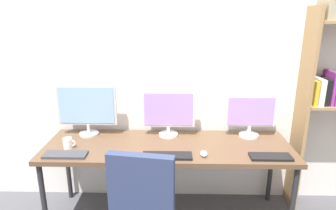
{
  "coord_description": "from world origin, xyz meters",
  "views": [
    {
      "loc": [
        0.05,
        -1.78,
        1.83
      ],
      "look_at": [
        0.0,
        0.65,
        1.09
      ],
      "focal_mm": 31.67,
      "sensor_mm": 36.0,
      "label": 1
    }
  ],
  "objects_px": {
    "monitor_right": "(250,114)",
    "computer_mouse": "(204,154)",
    "desk": "(168,150)",
    "keyboard_right": "(271,157)",
    "coffee_mug": "(68,143)",
    "monitor_center": "(168,112)",
    "keyboard_left": "(65,155)",
    "monitor_left": "(87,108)",
    "keyboard_center": "(167,156)"
  },
  "relations": [
    {
      "from": "monitor_left",
      "to": "keyboard_left",
      "type": "height_order",
      "value": "monitor_left"
    },
    {
      "from": "monitor_left",
      "to": "monitor_right",
      "type": "bearing_deg",
      "value": -0.0
    },
    {
      "from": "monitor_right",
      "to": "coffee_mug",
      "type": "bearing_deg",
      "value": -169.5
    },
    {
      "from": "keyboard_center",
      "to": "keyboard_right",
      "type": "relative_size",
      "value": 1.21
    },
    {
      "from": "monitor_left",
      "to": "coffee_mug",
      "type": "distance_m",
      "value": 0.38
    },
    {
      "from": "monitor_right",
      "to": "computer_mouse",
      "type": "height_order",
      "value": "monitor_right"
    },
    {
      "from": "monitor_center",
      "to": "coffee_mug",
      "type": "relative_size",
      "value": 4.58
    },
    {
      "from": "monitor_center",
      "to": "keyboard_right",
      "type": "bearing_deg",
      "value": -28.23
    },
    {
      "from": "monitor_right",
      "to": "coffee_mug",
      "type": "xyz_separation_m",
      "value": [
        -1.6,
        -0.3,
        -0.17
      ]
    },
    {
      "from": "keyboard_right",
      "to": "coffee_mug",
      "type": "height_order",
      "value": "coffee_mug"
    },
    {
      "from": "desk",
      "to": "keyboard_left",
      "type": "bearing_deg",
      "value": -164.4
    },
    {
      "from": "monitor_left",
      "to": "coffee_mug",
      "type": "relative_size",
      "value": 5.18
    },
    {
      "from": "monitor_left",
      "to": "keyboard_right",
      "type": "relative_size",
      "value": 1.67
    },
    {
      "from": "desk",
      "to": "keyboard_center",
      "type": "height_order",
      "value": "keyboard_center"
    },
    {
      "from": "keyboard_right",
      "to": "monitor_center",
      "type": "bearing_deg",
      "value": 151.77
    },
    {
      "from": "monitor_center",
      "to": "monitor_right",
      "type": "distance_m",
      "value": 0.75
    },
    {
      "from": "monitor_center",
      "to": "computer_mouse",
      "type": "bearing_deg",
      "value": -54.21
    },
    {
      "from": "monitor_center",
      "to": "coffee_mug",
      "type": "bearing_deg",
      "value": -160.7
    },
    {
      "from": "desk",
      "to": "monitor_right",
      "type": "bearing_deg",
      "value": 15.72
    },
    {
      "from": "monitor_center",
      "to": "monitor_right",
      "type": "relative_size",
      "value": 1.06
    },
    {
      "from": "desk",
      "to": "coffee_mug",
      "type": "relative_size",
      "value": 20.26
    },
    {
      "from": "monitor_center",
      "to": "keyboard_right",
      "type": "distance_m",
      "value": 0.96
    },
    {
      "from": "monitor_left",
      "to": "coffee_mug",
      "type": "xyz_separation_m",
      "value": [
        -0.09,
        -0.3,
        -0.22
      ]
    },
    {
      "from": "monitor_left",
      "to": "desk",
      "type": "bearing_deg",
      "value": -15.73
    },
    {
      "from": "monitor_center",
      "to": "monitor_left",
      "type": "bearing_deg",
      "value": 180.0
    },
    {
      "from": "computer_mouse",
      "to": "monitor_right",
      "type": "bearing_deg",
      "value": 41.77
    },
    {
      "from": "keyboard_right",
      "to": "computer_mouse",
      "type": "relative_size",
      "value": 3.42
    },
    {
      "from": "coffee_mug",
      "to": "monitor_left",
      "type": "bearing_deg",
      "value": 72.29
    },
    {
      "from": "keyboard_center",
      "to": "computer_mouse",
      "type": "bearing_deg",
      "value": 6.3
    },
    {
      "from": "keyboard_left",
      "to": "computer_mouse",
      "type": "relative_size",
      "value": 3.59
    },
    {
      "from": "monitor_center",
      "to": "monitor_right",
      "type": "height_order",
      "value": "monitor_center"
    },
    {
      "from": "monitor_left",
      "to": "keyboard_center",
      "type": "bearing_deg",
      "value": -30.4
    },
    {
      "from": "monitor_right",
      "to": "keyboard_left",
      "type": "relative_size",
      "value": 1.32
    },
    {
      "from": "monitor_center",
      "to": "keyboard_left",
      "type": "bearing_deg",
      "value": -151.77
    },
    {
      "from": "monitor_left",
      "to": "computer_mouse",
      "type": "height_order",
      "value": "monitor_left"
    },
    {
      "from": "monitor_right",
      "to": "monitor_center",
      "type": "bearing_deg",
      "value": 180.0
    },
    {
      "from": "keyboard_right",
      "to": "keyboard_left",
      "type": "bearing_deg",
      "value": 180.0
    },
    {
      "from": "desk",
      "to": "monitor_right",
      "type": "distance_m",
      "value": 0.83
    },
    {
      "from": "keyboard_right",
      "to": "coffee_mug",
      "type": "relative_size",
      "value": 3.1
    },
    {
      "from": "monitor_center",
      "to": "computer_mouse",
      "type": "relative_size",
      "value": 5.06
    },
    {
      "from": "keyboard_right",
      "to": "coffee_mug",
      "type": "xyz_separation_m",
      "value": [
        -1.67,
        0.15,
        0.04
      ]
    },
    {
      "from": "computer_mouse",
      "to": "coffee_mug",
      "type": "bearing_deg",
      "value": 174.39
    },
    {
      "from": "computer_mouse",
      "to": "coffee_mug",
      "type": "xyz_separation_m",
      "value": [
        -1.14,
        0.11,
        0.03
      ]
    },
    {
      "from": "keyboard_left",
      "to": "monitor_right",
      "type": "bearing_deg",
      "value": 15.66
    },
    {
      "from": "keyboard_right",
      "to": "computer_mouse",
      "type": "xyz_separation_m",
      "value": [
        -0.53,
        0.03,
        0.01
      ]
    },
    {
      "from": "computer_mouse",
      "to": "coffee_mug",
      "type": "distance_m",
      "value": 1.15
    },
    {
      "from": "monitor_center",
      "to": "keyboard_right",
      "type": "relative_size",
      "value": 1.48
    },
    {
      "from": "monitor_left",
      "to": "monitor_center",
      "type": "relative_size",
      "value": 1.13
    },
    {
      "from": "monitor_left",
      "to": "keyboard_right",
      "type": "xyz_separation_m",
      "value": [
        1.58,
        -0.44,
        -0.26
      ]
    },
    {
      "from": "monitor_left",
      "to": "monitor_right",
      "type": "xyz_separation_m",
      "value": [
        1.51,
        -0.0,
        -0.05
      ]
    }
  ]
}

